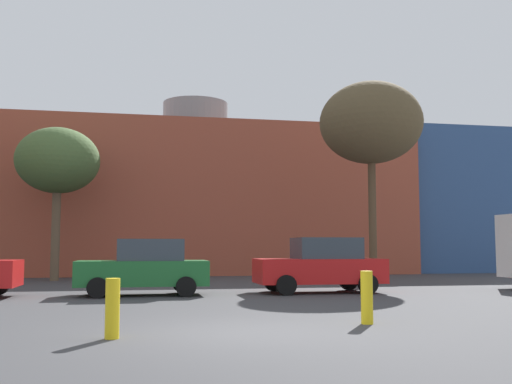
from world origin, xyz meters
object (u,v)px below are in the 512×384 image
Objects in this scene: parked_car_2 at (145,267)px; parked_car_3 at (321,265)px; bollard_yellow_1 at (112,308)px; bare_tree_0 at (58,161)px; bare_tree_1 at (371,124)px; bollard_yellow_0 at (367,297)px.

parked_car_2 is 5.84m from parked_car_3.
bollard_yellow_1 is at bearing 86.21° from parked_car_2.
bollard_yellow_1 is (3.34, -18.24, -4.95)m from bare_tree_0.
bare_tree_1 reaches higher than bollard_yellow_0.
parked_car_3 is 8.74m from bare_tree_1.
parked_car_2 is 3.91× the size of bollard_yellow_0.
bollard_yellow_0 reaches higher than bollard_yellow_1.
bollard_yellow_0 is 5.01m from bollard_yellow_1.
bare_tree_1 reaches higher than parked_car_3.
parked_car_2 is at bearing -152.76° from bare_tree_1.
bollard_yellow_0 is at bearing 11.71° from bollard_yellow_1.
parked_car_2 is 12.51m from bare_tree_1.
parked_car_3 is 4.23× the size of bollard_yellow_1.
bare_tree_0 is 19.19m from bollard_yellow_1.
bare_tree_1 is (3.89, 5.01, 6.02)m from parked_car_3.
bollard_yellow_1 is (-10.34, -14.11, -6.43)m from bare_tree_1.
parked_car_2 reaches higher than bollard_yellow_0.
bare_tree_1 is at bearing -16.81° from bare_tree_0.
parked_car_3 is 11.16m from bollard_yellow_1.
bare_tree_0 reaches higher than parked_car_2.
parked_car_2 is 9.13m from bollard_yellow_1.
bollard_yellow_1 is at bearing -126.22° from bare_tree_1.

